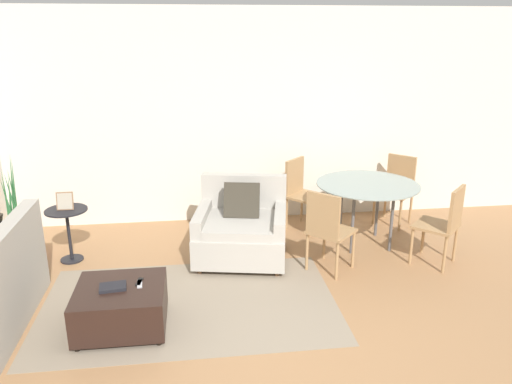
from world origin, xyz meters
TOP-DOWN VIEW (x-y plane):
  - ground_plane at (0.00, 0.00)m, footprint 20.00×20.00m
  - wall_back at (0.00, 3.24)m, footprint 12.00×0.06m
  - area_rug at (-0.79, 1.00)m, footprint 2.74×1.69m
  - armchair at (-0.20, 1.96)m, footprint 1.14×1.08m
  - ottoman at (-1.37, 0.70)m, footprint 0.75×0.70m
  - book_stack at (-1.42, 0.69)m, footprint 0.24×0.18m
  - tv_remote_primary at (-1.21, 0.77)m, footprint 0.06×0.14m
  - tv_remote_secondary at (-1.20, 0.73)m, footprint 0.05×0.14m
  - potted_plant at (-2.65, 2.17)m, footprint 0.38×0.38m
  - side_table at (-2.10, 2.13)m, footprint 0.45×0.45m
  - picture_frame at (-2.10, 2.13)m, footprint 0.18×0.07m
  - dining_table at (1.30, 2.14)m, footprint 1.19×1.19m
  - dining_chair_near_left at (0.65, 1.49)m, footprint 0.59×0.59m
  - dining_chair_near_right at (1.94, 1.49)m, footprint 0.59×0.59m
  - dining_chair_far_left at (0.65, 2.78)m, footprint 0.59×0.59m
  - dining_chair_far_right at (1.94, 2.78)m, footprint 0.59×0.59m

SIDE VIEW (x-z plane):
  - ground_plane at x=0.00m, z-range 0.00..0.00m
  - area_rug at x=-0.79m, z-range 0.00..0.01m
  - ottoman at x=-1.37m, z-range 0.02..0.40m
  - potted_plant at x=-2.65m, z-range -0.35..0.87m
  - armchair at x=-0.20m, z-range -0.10..0.78m
  - tv_remote_primary at x=-1.21m, z-range 0.38..0.39m
  - tv_remote_secondary at x=-1.20m, z-range 0.38..0.39m
  - book_stack at x=-1.42m, z-range 0.38..0.41m
  - side_table at x=-2.10m, z-range 0.12..0.73m
  - dining_chair_near_left at x=0.65m, z-range 0.07..0.97m
  - dining_chair_near_right at x=1.94m, z-range 0.07..0.97m
  - dining_chair_far_left at x=0.65m, z-range 0.07..0.97m
  - dining_chair_far_right at x=1.94m, z-range 0.07..0.97m
  - dining_table at x=1.30m, z-range 0.30..1.06m
  - picture_frame at x=-2.10m, z-range 0.60..0.80m
  - wall_back at x=0.00m, z-range 0.00..2.75m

